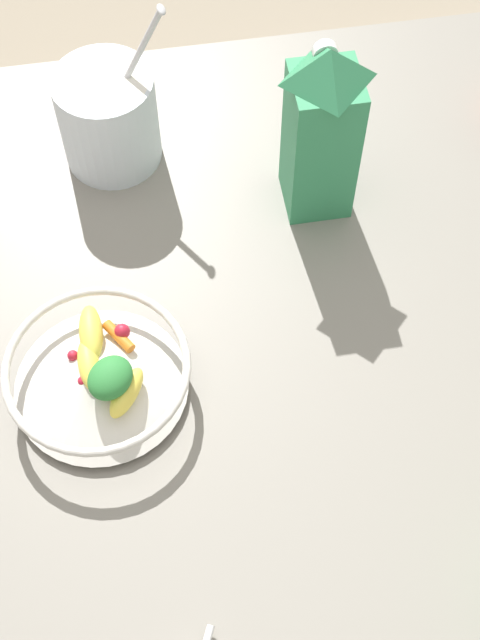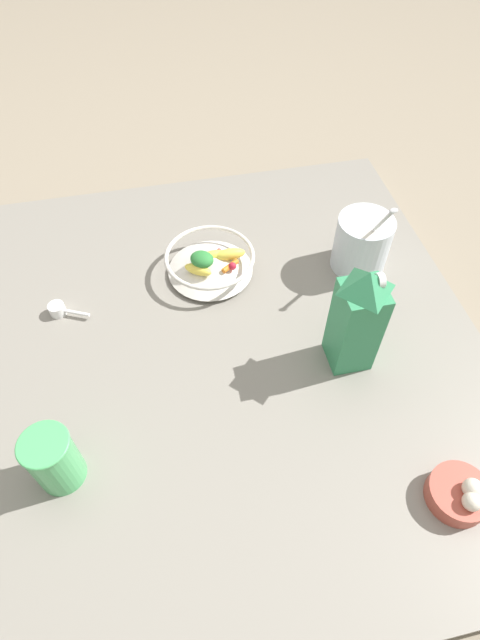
% 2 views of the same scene
% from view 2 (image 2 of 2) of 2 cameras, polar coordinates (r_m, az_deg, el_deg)
% --- Properties ---
extents(ground_plane, '(6.00, 6.00, 0.00)m').
position_cam_2_polar(ground_plane, '(1.10, -3.66, -4.64)').
color(ground_plane, gray).
extents(countertop, '(1.18, 1.18, 0.04)m').
position_cam_2_polar(countertop, '(1.08, -3.72, -4.01)').
color(countertop, gray).
rests_on(countertop, ground_plane).
extents(fruit_bowl, '(0.21, 0.21, 0.08)m').
position_cam_2_polar(fruit_bowl, '(1.18, -3.44, 6.64)').
color(fruit_bowl, silver).
rests_on(fruit_bowl, countertop).
extents(milk_carton, '(0.08, 0.08, 0.26)m').
position_cam_2_polar(milk_carton, '(0.98, 13.23, 0.14)').
color(milk_carton, '#338C59').
rests_on(milk_carton, countertop).
extents(yogurt_tub, '(0.15, 0.13, 0.24)m').
position_cam_2_polar(yogurt_tub, '(1.21, 13.81, 8.75)').
color(yogurt_tub, silver).
rests_on(yogurt_tub, countertop).
extents(drinking_cup, '(0.09, 0.09, 0.13)m').
position_cam_2_polar(drinking_cup, '(0.93, -20.57, -14.64)').
color(drinking_cup, '#4CB266').
rests_on(drinking_cup, countertop).
extents(measuring_scoop, '(0.05, 0.09, 0.03)m').
position_cam_2_polar(measuring_scoop, '(1.18, -19.98, 1.13)').
color(measuring_scoop, white).
rests_on(measuring_scoop, countertop).
extents(garlic_bowl, '(0.11, 0.11, 0.07)m').
position_cam_2_polar(garlic_bowl, '(0.97, 23.84, -17.72)').
color(garlic_bowl, '#B24C3D').
rests_on(garlic_bowl, countertop).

